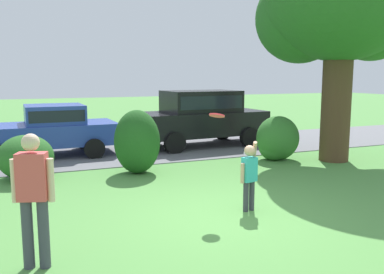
% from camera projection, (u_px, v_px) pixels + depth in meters
% --- Properties ---
extents(ground_plane, '(80.00, 80.00, 0.00)m').
position_uv_depth(ground_plane, '(224.00, 217.00, 7.27)').
color(ground_plane, '#518E42').
extents(driveway_strip, '(28.00, 4.40, 0.02)m').
position_uv_depth(driveway_strip, '(129.00, 151.00, 13.44)').
color(driveway_strip, slate).
rests_on(driveway_strip, ground).
extents(oak_tree_large, '(4.53, 4.43, 6.42)m').
position_uv_depth(oak_tree_large, '(339.00, 5.00, 11.63)').
color(oak_tree_large, '#513823').
rests_on(oak_tree_large, ground).
extents(shrub_near_tree, '(1.29, 1.44, 1.05)m').
position_uv_depth(shrub_near_tree, '(27.00, 158.00, 9.88)').
color(shrub_near_tree, '#286023').
rests_on(shrub_near_tree, ground).
extents(shrub_centre_left, '(1.15, 1.16, 1.59)m').
position_uv_depth(shrub_centre_left, '(137.00, 142.00, 10.42)').
color(shrub_centre_left, '#1E511C').
rests_on(shrub_centre_left, ground).
extents(shrub_centre, '(1.25, 1.17, 1.28)m').
position_uv_depth(shrub_centre, '(277.00, 140.00, 12.09)').
color(shrub_centre, '#33702B').
rests_on(shrub_centre, ground).
extents(parked_sedan, '(4.43, 2.16, 1.56)m').
position_uv_depth(parked_sedan, '(48.00, 129.00, 12.57)').
color(parked_sedan, '#28429E').
rests_on(parked_sedan, ground).
extents(parked_suv, '(4.79, 2.29, 1.92)m').
position_uv_depth(parked_suv, '(201.00, 115.00, 14.39)').
color(parked_suv, black).
rests_on(parked_suv, ground).
extents(child_thrower, '(0.43, 0.31, 1.29)m').
position_uv_depth(child_thrower, '(249.00, 172.00, 7.51)').
color(child_thrower, '#383842').
rests_on(child_thrower, ground).
extents(frisbee, '(0.29, 0.28, 0.15)m').
position_uv_depth(frisbee, '(217.00, 115.00, 7.38)').
color(frisbee, red).
extents(adult_onlooker, '(0.51, 0.32, 1.74)m').
position_uv_depth(adult_onlooker, '(33.00, 193.00, 5.22)').
color(adult_onlooker, '#3F3F4C').
rests_on(adult_onlooker, ground).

